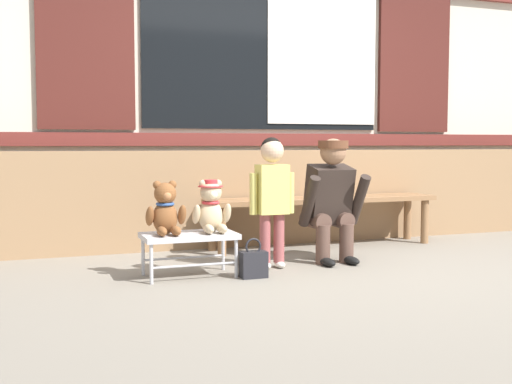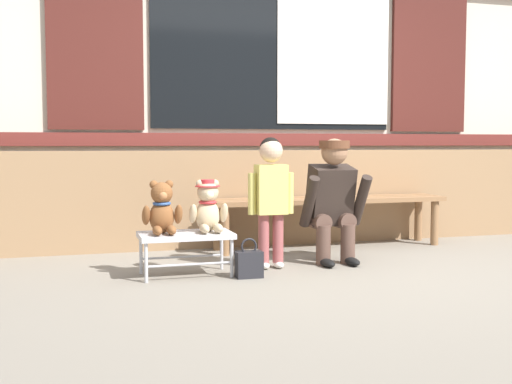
{
  "view_description": "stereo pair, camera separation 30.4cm",
  "coord_description": "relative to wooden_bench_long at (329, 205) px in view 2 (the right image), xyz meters",
  "views": [
    {
      "loc": [
        -2.23,
        -4.0,
        0.91
      ],
      "look_at": [
        -0.59,
        0.48,
        0.55
      ],
      "focal_mm": 44.92,
      "sensor_mm": 36.0,
      "label": 1
    },
    {
      "loc": [
        -1.95,
        -4.1,
        0.91
      ],
      "look_at": [
        -0.59,
        0.48,
        0.55
      ],
      "focal_mm": 44.92,
      "sensor_mm": 36.0,
      "label": 2
    }
  ],
  "objects": [
    {
      "name": "adult_crouching",
      "position": [
        -0.25,
        -0.66,
        0.11
      ],
      "size": [
        0.5,
        0.49,
        0.95
      ],
      "color": "brown",
      "rests_on": "ground"
    },
    {
      "name": "teddy_bear_plain",
      "position": [
        -1.58,
        -0.83,
        0.09
      ],
      "size": [
        0.28,
        0.26,
        0.36
      ],
      "color": "brown",
      "rests_on": "small_display_bench"
    },
    {
      "name": "brick_low_wall",
      "position": [
        -0.25,
        0.37,
        0.05
      ],
      "size": [
        7.45,
        0.25,
        0.85
      ],
      "primitive_type": "cube",
      "color": "#997551",
      "rests_on": "ground"
    },
    {
      "name": "teddy_bear_with_hat",
      "position": [
        -1.26,
        -0.83,
        0.1
      ],
      "size": [
        0.28,
        0.27,
        0.36
      ],
      "color": "#CCB289",
      "rests_on": "small_display_bench"
    },
    {
      "name": "small_display_bench",
      "position": [
        -1.42,
        -0.83,
        -0.11
      ],
      "size": [
        0.64,
        0.36,
        0.3
      ],
      "color": "#BCBCC1",
      "rests_on": "ground"
    },
    {
      "name": "ground_plane",
      "position": [
        -0.25,
        -1.06,
        -0.37
      ],
      "size": [
        60.0,
        60.0,
        0.0
      ],
      "primitive_type": "plane",
      "color": "gray"
    },
    {
      "name": "handbag_on_ground",
      "position": [
        -1.02,
        -1.02,
        -0.28
      ],
      "size": [
        0.18,
        0.11,
        0.27
      ],
      "color": "#232328",
      "rests_on": "ground"
    },
    {
      "name": "child_standing",
      "position": [
        -0.77,
        -0.74,
        0.22
      ],
      "size": [
        0.35,
        0.18,
        0.96
      ],
      "color": "#994C4C",
      "rests_on": "ground"
    },
    {
      "name": "wooden_bench_long",
      "position": [
        0.0,
        0.0,
        0.0
      ],
      "size": [
        2.1,
        0.4,
        0.44
      ],
      "color": "#8E6642",
      "rests_on": "ground"
    },
    {
      "name": "shop_facade",
      "position": [
        -0.24,
        0.88,
        1.25
      ],
      "size": [
        7.6,
        0.26,
        3.2
      ],
      "color": "beige",
      "rests_on": "ground"
    }
  ]
}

